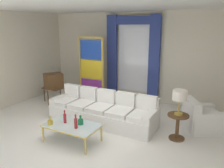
# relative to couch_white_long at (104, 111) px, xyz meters

# --- Properties ---
(ground_plane) EXTENTS (16.00, 16.00, 0.00)m
(ground_plane) POSITION_rel_couch_white_long_xyz_m (0.28, -0.78, -0.31)
(ground_plane) COLOR white
(wall_rear) EXTENTS (8.00, 0.12, 3.00)m
(wall_rear) POSITION_rel_couch_white_long_xyz_m (0.28, 2.28, 1.19)
(wall_rear) COLOR beige
(wall_rear) RESTS_ON ground
(wall_left) EXTENTS (0.12, 7.00, 3.00)m
(wall_left) POSITION_rel_couch_white_long_xyz_m (-3.38, -0.18, 1.19)
(wall_left) COLOR beige
(wall_left) RESTS_ON ground
(ceiling_slab) EXTENTS (8.00, 7.60, 0.04)m
(ceiling_slab) POSITION_rel_couch_white_long_xyz_m (0.28, 0.02, 2.71)
(ceiling_slab) COLOR white
(curtained_window) EXTENTS (2.00, 0.17, 2.70)m
(curtained_window) POSITION_rel_couch_white_long_xyz_m (-0.07, 2.11, 1.43)
(curtained_window) COLOR white
(curtained_window) RESTS_ON ground
(couch_white_long) EXTENTS (2.92, 0.93, 0.86)m
(couch_white_long) POSITION_rel_couch_white_long_xyz_m (0.00, 0.00, 0.00)
(couch_white_long) COLOR white
(couch_white_long) RESTS_ON ground
(coffee_table) EXTENTS (1.22, 0.71, 0.41)m
(coffee_table) POSITION_rel_couch_white_long_xyz_m (-0.07, -1.29, 0.07)
(coffee_table) COLOR silver
(coffee_table) RESTS_ON ground
(bottle_blue_decanter) EXTENTS (0.07, 0.07, 0.31)m
(bottle_blue_decanter) POSITION_rel_couch_white_long_xyz_m (-0.26, -1.29, 0.23)
(bottle_blue_decanter) COLOR maroon
(bottle_blue_decanter) RESTS_ON coffee_table
(bottle_crystal_tall) EXTENTS (0.11, 0.11, 0.20)m
(bottle_crystal_tall) POSITION_rel_couch_white_long_xyz_m (-0.50, -1.51, 0.17)
(bottle_crystal_tall) COLOR gold
(bottle_crystal_tall) RESTS_ON coffee_table
(bottle_amber_squat) EXTENTS (0.12, 0.12, 0.22)m
(bottle_amber_squat) POSITION_rel_couch_white_long_xyz_m (0.10, -1.19, 0.18)
(bottle_amber_squat) COLOR #196B3D
(bottle_amber_squat) RESTS_ON coffee_table
(bottle_ruby_flask) EXTENTS (0.07, 0.07, 0.31)m
(bottle_ruby_flask) POSITION_rel_couch_white_long_xyz_m (0.12, -1.40, 0.23)
(bottle_ruby_flask) COLOR maroon
(bottle_ruby_flask) RESTS_ON coffee_table
(vintage_tv) EXTENTS (0.74, 0.76, 1.35)m
(vintage_tv) POSITION_rel_couch_white_long_xyz_m (-2.31, 0.63, 0.42)
(vintage_tv) COLOR brown
(vintage_tv) RESTS_ON ground
(armchair_white) EXTENTS (1.10, 1.09, 0.80)m
(armchair_white) POSITION_rel_couch_white_long_xyz_m (2.40, 0.66, -0.02)
(armchair_white) COLOR white
(armchair_white) RESTS_ON ground
(stained_glass_divider) EXTENTS (0.95, 0.05, 2.20)m
(stained_glass_divider) POSITION_rel_couch_white_long_xyz_m (-1.26, 1.36, 0.75)
(stained_glass_divider) COLOR gold
(stained_glass_divider) RESTS_ON ground
(peacock_figurine) EXTENTS (0.44, 0.60, 0.50)m
(peacock_figurine) POSITION_rel_couch_white_long_xyz_m (-0.88, 0.95, -0.09)
(peacock_figurine) COLOR beige
(peacock_figurine) RESTS_ON ground
(round_side_table) EXTENTS (0.48, 0.48, 0.59)m
(round_side_table) POSITION_rel_couch_white_long_xyz_m (1.98, -0.08, 0.05)
(round_side_table) COLOR brown
(round_side_table) RESTS_ON ground
(table_lamp_brass) EXTENTS (0.32, 0.32, 0.57)m
(table_lamp_brass) POSITION_rel_couch_white_long_xyz_m (1.98, -0.08, 0.72)
(table_lamp_brass) COLOR #B29338
(table_lamp_brass) RESTS_ON round_side_table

